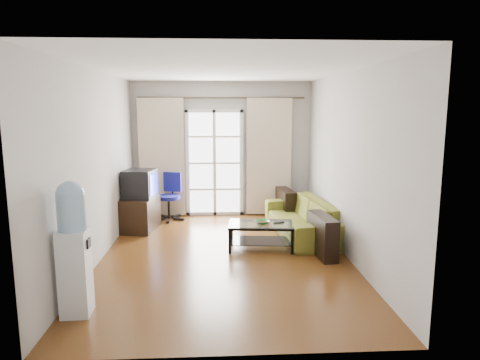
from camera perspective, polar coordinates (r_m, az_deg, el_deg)
The scene contains 20 objects.
floor at distance 6.45m, azimuth -2.06°, elevation -10.12°, with size 5.20×5.20×0.00m, color brown.
ceiling at distance 6.10m, azimuth -2.21°, elevation 14.52°, with size 5.20×5.20×0.00m, color white.
wall_back at distance 8.71m, azimuth -2.44°, elevation 4.10°, with size 3.60×0.02×2.70m, color #B7B3AE.
wall_front at distance 3.57m, azimuth -1.38°, elevation -3.65°, with size 3.60×0.02×2.70m, color #B7B3AE.
wall_left at distance 6.36m, azimuth -18.58°, elevation 1.64°, with size 0.02×5.20×2.70m, color #B7B3AE.
wall_right at distance 6.42m, azimuth 14.16°, elevation 1.91°, with size 0.02×5.20×2.70m, color #B7B3AE.
french_door at distance 8.69m, azimuth -3.41°, elevation 2.26°, with size 1.16×0.06×2.15m.
curtain_rod at distance 8.58m, azimuth -2.48°, elevation 10.91°, with size 0.04×0.04×3.30m, color #4C3F2D.
curtain_left at distance 8.68m, azimuth -10.38°, elevation 2.94°, with size 0.90×0.07×2.35m, color beige.
curtain_right at distance 8.67m, azimuth 3.87°, elevation 3.07°, with size 0.90×0.07×2.35m, color beige.
radiator at distance 8.82m, azimuth 2.82°, elevation -2.55°, with size 0.64×0.12×0.64m, color gray.
sofa at distance 7.49m, azimuth 8.16°, elevation -4.98°, with size 1.03×2.17×0.61m, color brown.
coffee_table at distance 6.72m, azimuth 2.78°, elevation -6.99°, with size 1.04×0.66×0.40m.
bowl at distance 6.64m, azimuth 2.97°, elevation -5.64°, with size 0.27×0.27×0.06m, color #31884C.
book at distance 6.66m, azimuth 2.38°, elevation -5.76°, with size 0.22×0.24×0.02m, color #9E1C13.
remote at distance 6.70m, azimuth 5.19°, elevation -5.70°, with size 0.17×0.05×0.02m, color black.
tv_stand at distance 7.93m, azimuth -13.19°, elevation -4.39°, with size 0.54×0.81×0.60m, color black.
crt_tv at distance 7.82m, azimuth -13.36°, elevation -0.48°, with size 0.62×0.62×0.50m.
task_chair at distance 8.55m, azimuth -9.37°, elevation -3.44°, with size 0.79×0.79×0.92m.
water_cooler at distance 4.81m, azimuth -21.32°, elevation -8.21°, with size 0.32×0.30×1.44m.
Camera 1 is at (-0.10, -6.08, 2.16)m, focal length 32.00 mm.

